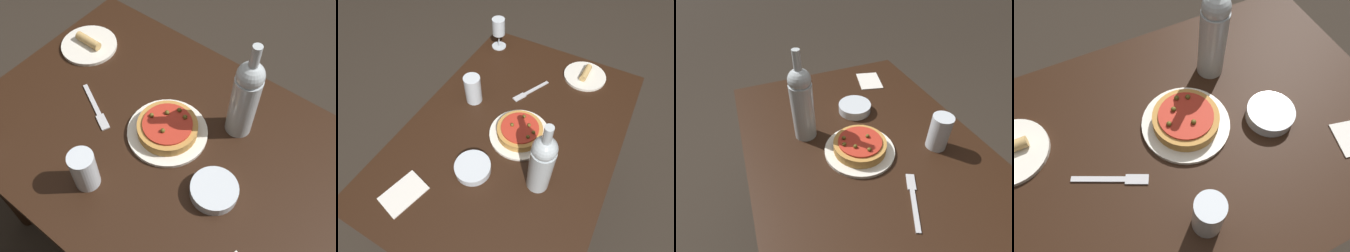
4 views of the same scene
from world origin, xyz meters
TOP-DOWN VIEW (x-y plane):
  - ground_plane at (0.00, 0.00)m, footprint 14.00×14.00m
  - dining_table at (0.00, 0.00)m, footprint 1.15×0.81m
  - dinner_plate at (0.00, 0.03)m, footprint 0.24×0.24m
  - pizza at (0.00, 0.03)m, footprint 0.18×0.18m
  - wine_glass at (-0.45, -0.32)m, footprint 0.07×0.07m
  - wine_bottle at (0.15, 0.18)m, footprint 0.08×0.08m
  - water_cup at (-0.07, -0.23)m, footprint 0.07×0.07m
  - side_bowl at (0.22, -0.05)m, footprint 0.13×0.13m
  - fork at (-0.23, -0.04)m, footprint 0.18×0.10m
  - side_plate at (-0.44, 0.15)m, footprint 0.20×0.20m
  - paper_napkin at (0.41, -0.21)m, footprint 0.17×0.13m

SIDE VIEW (x-z plane):
  - ground_plane at x=0.00m, z-range 0.00..0.00m
  - dining_table at x=0.00m, z-range 0.26..1.00m
  - paper_napkin at x=0.41m, z-range 0.74..0.74m
  - fork at x=-0.23m, z-range 0.74..0.74m
  - dinner_plate at x=0.00m, z-range 0.74..0.75m
  - side_plate at x=-0.44m, z-range 0.73..0.77m
  - side_bowl at x=0.22m, z-range 0.74..0.77m
  - pizza at x=0.00m, z-range 0.74..0.79m
  - water_cup at x=-0.07m, z-range 0.74..0.87m
  - wine_glass at x=-0.45m, z-range 0.77..0.92m
  - wine_bottle at x=0.15m, z-range 0.71..1.05m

